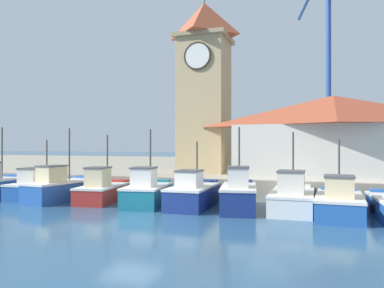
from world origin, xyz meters
TOP-DOWN VIEW (x-y plane):
  - ground_plane at (0.00, 0.00)m, footprint 300.00×300.00m
  - quay_wharf at (0.00, 27.25)m, footprint 120.00×40.00m
  - fishing_boat_left_outer at (-9.04, 4.71)m, footprint 2.35×5.04m
  - fishing_boat_left_inner at (-6.87, 4.01)m, footprint 2.50×5.12m
  - fishing_boat_mid_left at (-4.18, 4.41)m, footprint 2.47×4.74m
  - fishing_boat_center at (-1.01, 3.95)m, footprint 2.59×4.54m
  - fishing_boat_mid_right at (1.64, 4.26)m, footprint 2.16×4.94m
  - fishing_boat_right_inner at (4.24, 3.97)m, footprint 2.46×4.67m
  - fishing_boat_right_outer at (6.92, 4.53)m, footprint 2.25×5.03m
  - fishing_boat_far_right at (9.14, 3.80)m, footprint 2.38×5.02m
  - clock_tower at (-0.15, 12.55)m, footprint 4.04×4.04m
  - warehouse_right at (9.21, 10.71)m, footprint 12.81×6.01m
  - port_crane_near at (9.36, 27.05)m, footprint 4.52×9.12m

SIDE VIEW (x-z plane):
  - ground_plane at x=0.00m, z-range 0.00..0.00m
  - quay_wharf at x=0.00m, z-range 0.00..1.30m
  - fishing_boat_left_outer at x=-9.04m, z-range -1.21..2.56m
  - fishing_boat_far_right at x=9.14m, z-range -1.18..2.54m
  - fishing_boat_mid_left at x=-4.18m, z-range -1.33..2.73m
  - fishing_boat_right_outer at x=6.92m, z-range -1.36..2.78m
  - fishing_boat_mid_right at x=1.64m, z-range -1.08..2.56m
  - fishing_boat_center at x=-1.01m, z-range -1.42..2.93m
  - fishing_boat_left_inner at x=-6.87m, z-range -1.48..3.02m
  - fishing_boat_right_inner at x=4.24m, z-range -1.38..3.02m
  - warehouse_right at x=9.21m, z-range 1.36..6.74m
  - clock_tower at x=-0.15m, z-range 0.83..15.68m
  - port_crane_near at x=9.36m, z-range -1.25..21.19m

